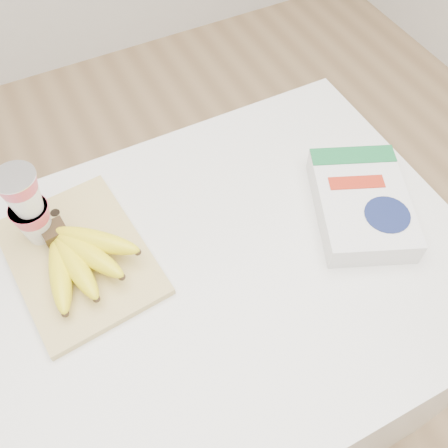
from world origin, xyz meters
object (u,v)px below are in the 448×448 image
table (196,361)px  yogurt_stack (27,206)px  bananas (79,257)px  cutting_board (79,258)px  cereal_box (361,203)px

table → yogurt_stack: (-0.22, 0.22, 0.56)m
bananas → cutting_board: bearing=90.5°
table → cutting_board: (-0.17, 0.14, 0.45)m
bananas → yogurt_stack: 0.14m
table → yogurt_stack: 0.64m
table → cereal_box: size_ratio=3.66×
cutting_board → cereal_box: (0.57, -0.16, 0.02)m
table → cutting_board: cutting_board is taller
bananas → yogurt_stack: bearing=115.8°
cutting_board → yogurt_stack: size_ratio=1.85×
cutting_board → cereal_box: cereal_box is taller
table → cereal_box: 0.62m
cutting_board → cereal_box: bearing=-20.8°
table → bananas: bananas is taller
cereal_box → bananas: bearing=-169.7°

